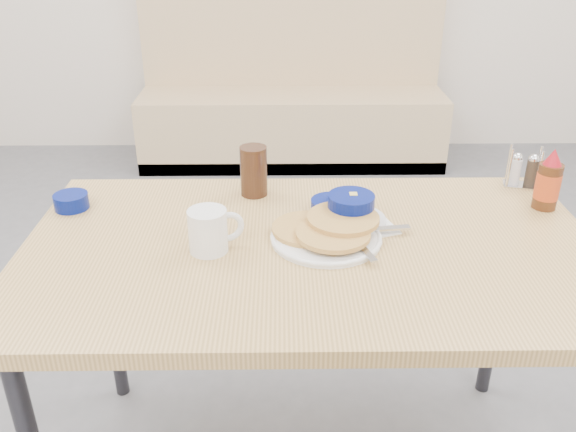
{
  "coord_description": "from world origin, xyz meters",
  "views": [
    {
      "loc": [
        -0.07,
        -1.03,
        1.49
      ],
      "look_at": [
        -0.06,
        0.28,
        0.82
      ],
      "focal_mm": 38.0,
      "sensor_mm": 36.0,
      "label": 1
    }
  ],
  "objects_px": {
    "amber_tumbler": "(254,171)",
    "grits_setting": "(351,211)",
    "booth_bench": "(292,105)",
    "coffee_mug": "(210,230)",
    "pancake_plate": "(327,232)",
    "creamer_bowl": "(71,201)",
    "condiment_caddy": "(523,173)",
    "dining_table": "(311,266)",
    "syrup_bottle": "(548,183)",
    "butter_bowl": "(331,208)"
  },
  "relations": [
    {
      "from": "amber_tumbler",
      "to": "grits_setting",
      "type": "bearing_deg",
      "value": -35.79
    },
    {
      "from": "booth_bench",
      "to": "grits_setting",
      "type": "xyz_separation_m",
      "value": [
        0.11,
        -2.43,
        0.45
      ]
    },
    {
      "from": "grits_setting",
      "to": "coffee_mug",
      "type": "bearing_deg",
      "value": -159.27
    },
    {
      "from": "pancake_plate",
      "to": "amber_tumbler",
      "type": "height_order",
      "value": "amber_tumbler"
    },
    {
      "from": "grits_setting",
      "to": "amber_tumbler",
      "type": "relative_size",
      "value": 1.89
    },
    {
      "from": "creamer_bowl",
      "to": "amber_tumbler",
      "type": "bearing_deg",
      "value": 9.82
    },
    {
      "from": "coffee_mug",
      "to": "amber_tumbler",
      "type": "relative_size",
      "value": 0.93
    },
    {
      "from": "pancake_plate",
      "to": "condiment_caddy",
      "type": "bearing_deg",
      "value": 28.07
    },
    {
      "from": "dining_table",
      "to": "syrup_bottle",
      "type": "relative_size",
      "value": 8.29
    },
    {
      "from": "butter_bowl",
      "to": "condiment_caddy",
      "type": "xyz_separation_m",
      "value": [
        0.57,
        0.19,
        0.02
      ]
    },
    {
      "from": "dining_table",
      "to": "coffee_mug",
      "type": "xyz_separation_m",
      "value": [
        -0.24,
        -0.02,
        0.12
      ]
    },
    {
      "from": "butter_bowl",
      "to": "condiment_caddy",
      "type": "distance_m",
      "value": 0.6
    },
    {
      "from": "dining_table",
      "to": "creamer_bowl",
      "type": "bearing_deg",
      "value": 162.11
    },
    {
      "from": "amber_tumbler",
      "to": "condiment_caddy",
      "type": "height_order",
      "value": "amber_tumbler"
    },
    {
      "from": "butter_bowl",
      "to": "amber_tumbler",
      "type": "height_order",
      "value": "amber_tumbler"
    },
    {
      "from": "dining_table",
      "to": "pancake_plate",
      "type": "bearing_deg",
      "value": 32.29
    },
    {
      "from": "syrup_bottle",
      "to": "creamer_bowl",
      "type": "bearing_deg",
      "value": 179.49
    },
    {
      "from": "grits_setting",
      "to": "butter_bowl",
      "type": "distance_m",
      "value": 0.06
    },
    {
      "from": "pancake_plate",
      "to": "syrup_bottle",
      "type": "height_order",
      "value": "syrup_bottle"
    },
    {
      "from": "creamer_bowl",
      "to": "dining_table",
      "type": "bearing_deg",
      "value": -17.89
    },
    {
      "from": "pancake_plate",
      "to": "syrup_bottle",
      "type": "distance_m",
      "value": 0.63
    },
    {
      "from": "dining_table",
      "to": "amber_tumbler",
      "type": "bearing_deg",
      "value": 117.04
    },
    {
      "from": "pancake_plate",
      "to": "condiment_caddy",
      "type": "relative_size",
      "value": 2.31
    },
    {
      "from": "dining_table",
      "to": "amber_tumbler",
      "type": "xyz_separation_m",
      "value": [
        -0.15,
        0.29,
        0.13
      ]
    },
    {
      "from": "dining_table",
      "to": "grits_setting",
      "type": "height_order",
      "value": "grits_setting"
    },
    {
      "from": "booth_bench",
      "to": "coffee_mug",
      "type": "xyz_separation_m",
      "value": [
        -0.24,
        -2.56,
        0.46
      ]
    },
    {
      "from": "amber_tumbler",
      "to": "syrup_bottle",
      "type": "distance_m",
      "value": 0.79
    },
    {
      "from": "syrup_bottle",
      "to": "condiment_caddy",
      "type": "bearing_deg",
      "value": 93.88
    },
    {
      "from": "amber_tumbler",
      "to": "booth_bench",
      "type": "bearing_deg",
      "value": 86.22
    },
    {
      "from": "grits_setting",
      "to": "syrup_bottle",
      "type": "distance_m",
      "value": 0.54
    },
    {
      "from": "coffee_mug",
      "to": "amber_tumbler",
      "type": "height_order",
      "value": "amber_tumbler"
    },
    {
      "from": "booth_bench",
      "to": "dining_table",
      "type": "distance_m",
      "value": 2.56
    },
    {
      "from": "pancake_plate",
      "to": "amber_tumbler",
      "type": "bearing_deg",
      "value": 125.44
    },
    {
      "from": "grits_setting",
      "to": "amber_tumbler",
      "type": "distance_m",
      "value": 0.32
    },
    {
      "from": "grits_setting",
      "to": "syrup_bottle",
      "type": "height_order",
      "value": "syrup_bottle"
    },
    {
      "from": "pancake_plate",
      "to": "syrup_bottle",
      "type": "bearing_deg",
      "value": 15.74
    },
    {
      "from": "condiment_caddy",
      "to": "syrup_bottle",
      "type": "xyz_separation_m",
      "value": [
        0.01,
        -0.15,
        0.03
      ]
    },
    {
      "from": "coffee_mug",
      "to": "condiment_caddy",
      "type": "height_order",
      "value": "condiment_caddy"
    },
    {
      "from": "butter_bowl",
      "to": "condiment_caddy",
      "type": "bearing_deg",
      "value": 18.49
    },
    {
      "from": "butter_bowl",
      "to": "syrup_bottle",
      "type": "xyz_separation_m",
      "value": [
        0.58,
        0.05,
        0.05
      ]
    },
    {
      "from": "grits_setting",
      "to": "condiment_caddy",
      "type": "height_order",
      "value": "condiment_caddy"
    },
    {
      "from": "pancake_plate",
      "to": "condiment_caddy",
      "type": "xyz_separation_m",
      "value": [
        0.59,
        0.31,
        0.02
      ]
    },
    {
      "from": "butter_bowl",
      "to": "amber_tumbler",
      "type": "xyz_separation_m",
      "value": [
        -0.21,
        0.14,
        0.05
      ]
    },
    {
      "from": "booth_bench",
      "to": "coffee_mug",
      "type": "relative_size",
      "value": 14.37
    },
    {
      "from": "pancake_plate",
      "to": "condiment_caddy",
      "type": "distance_m",
      "value": 0.67
    },
    {
      "from": "amber_tumbler",
      "to": "syrup_bottle",
      "type": "bearing_deg",
      "value": -6.95
    },
    {
      "from": "coffee_mug",
      "to": "grits_setting",
      "type": "xyz_separation_m",
      "value": [
        0.35,
        0.13,
        -0.02
      ]
    },
    {
      "from": "grits_setting",
      "to": "amber_tumbler",
      "type": "height_order",
      "value": "amber_tumbler"
    },
    {
      "from": "coffee_mug",
      "to": "creamer_bowl",
      "type": "xyz_separation_m",
      "value": [
        -0.4,
        0.23,
        -0.03
      ]
    },
    {
      "from": "condiment_caddy",
      "to": "dining_table",
      "type": "bearing_deg",
      "value": -136.57
    }
  ]
}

